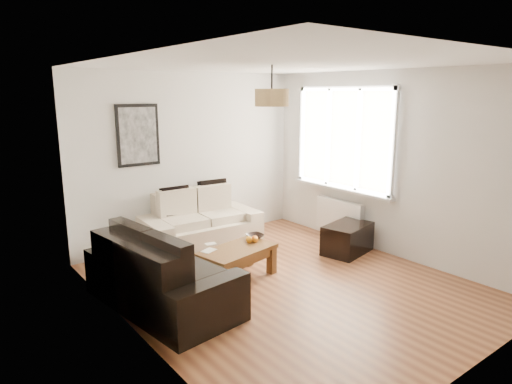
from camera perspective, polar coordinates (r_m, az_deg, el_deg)
floor at (r=5.63m, az=3.82°, el=-11.56°), size 4.50×4.50×0.00m
ceiling at (r=5.15m, az=4.25°, el=15.90°), size 3.80×4.50×0.00m
wall_back at (r=7.05m, az=-8.25°, el=4.27°), size 3.80×0.04×2.60m
wall_front at (r=3.90m, az=26.59°, el=-3.54°), size 3.80×0.04×2.60m
wall_left at (r=4.24m, az=-15.55°, el=-1.46°), size 0.04×4.50×2.60m
wall_right at (r=6.64m, az=16.40°, el=3.39°), size 0.04×4.50×2.60m
window_bay at (r=7.06m, az=11.09°, el=6.63°), size 0.14×1.90×1.60m
radiator at (r=7.25m, az=10.48°, el=-3.01°), size 0.10×0.90×0.52m
poster at (r=6.60m, az=-14.69°, el=6.95°), size 0.62×0.04×0.87m
pendant_shade at (r=5.37m, az=2.00°, el=11.84°), size 0.40×0.40×0.20m
loveseat_cream at (r=6.77m, az=-7.04°, el=-3.68°), size 1.74×1.02×0.84m
sofa_leather at (r=5.06m, az=-11.82°, el=-9.71°), size 1.12×1.94×0.80m
coffee_table at (r=5.71m, az=-2.36°, el=-9.01°), size 1.05×0.70×0.40m
ottoman at (r=6.72m, az=11.48°, el=-5.79°), size 0.83×0.63×0.43m
cushion_left at (r=6.73m, az=-10.08°, el=-1.07°), size 0.42×0.14×0.42m
cushion_right at (r=7.04m, az=-5.40°, el=-0.23°), size 0.45×0.18×0.44m
fruit_bowl at (r=6.01m, az=-0.14°, el=-5.61°), size 0.24×0.24×0.05m
orange_a at (r=5.84m, az=-0.07°, el=-6.02°), size 0.09×0.09×0.08m
orange_b at (r=5.86m, az=-0.16°, el=-5.96°), size 0.10×0.10×0.09m
orange_c at (r=5.84m, az=-0.87°, el=-6.02°), size 0.10×0.10×0.09m
papers at (r=5.59m, az=-5.98°, el=-7.36°), size 0.22×0.18×0.01m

